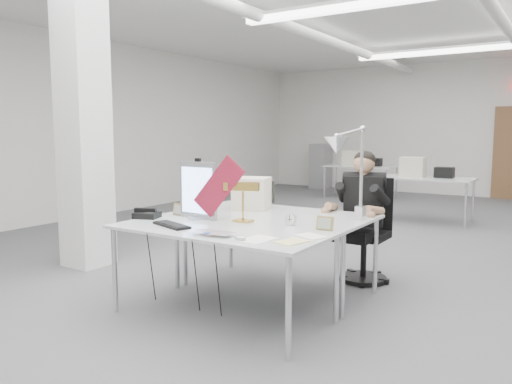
% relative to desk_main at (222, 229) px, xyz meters
% --- Properties ---
extents(room_shell, '(10.04, 14.04, 3.24)m').
position_rel_desk_main_xyz_m(room_shell, '(0.04, 2.63, 0.95)').
color(room_shell, '#515153').
rests_on(room_shell, ground).
extents(desk_main, '(1.80, 0.90, 0.02)m').
position_rel_desk_main_xyz_m(desk_main, '(0.00, 0.00, 0.00)').
color(desk_main, silver).
rests_on(desk_main, room_shell).
extents(desk_second, '(1.80, 0.90, 0.02)m').
position_rel_desk_main_xyz_m(desk_second, '(0.00, 0.90, 0.00)').
color(desk_second, silver).
rests_on(desk_second, room_shell).
extents(bg_desk_a, '(1.60, 0.80, 0.02)m').
position_rel_desk_main_xyz_m(bg_desk_a, '(0.20, 5.50, 0.00)').
color(bg_desk_a, silver).
rests_on(bg_desk_a, room_shell).
extents(bg_desk_b, '(1.60, 0.80, 0.02)m').
position_rel_desk_main_xyz_m(bg_desk_b, '(-1.80, 7.70, 0.00)').
color(bg_desk_b, silver).
rests_on(bg_desk_b, room_shell).
extents(filing_cabinet, '(0.45, 0.55, 1.20)m').
position_rel_desk_main_xyz_m(filing_cabinet, '(-3.50, 9.15, -0.14)').
color(filing_cabinet, gray).
rests_on(filing_cabinet, room_shell).
extents(office_chair, '(0.61, 0.61, 1.02)m').
position_rel_desk_main_xyz_m(office_chair, '(0.61, 1.61, -0.23)').
color(office_chair, black).
rests_on(office_chair, room_shell).
extents(seated_person, '(0.67, 0.76, 0.98)m').
position_rel_desk_main_xyz_m(seated_person, '(0.61, 1.56, 0.16)').
color(seated_person, black).
rests_on(seated_person, office_chair).
extents(monitor, '(0.41, 0.06, 0.51)m').
position_rel_desk_main_xyz_m(monitor, '(-0.44, 0.25, 0.27)').
color(monitor, '#A4A4A9').
rests_on(monitor, desk_main).
extents(pennant, '(0.51, 0.08, 0.55)m').
position_rel_desk_main_xyz_m(pennant, '(-0.19, 0.21, 0.32)').
color(pennant, maroon).
rests_on(pennant, monitor).
extents(keyboard, '(0.43, 0.26, 0.02)m').
position_rel_desk_main_xyz_m(keyboard, '(-0.39, -0.17, 0.02)').
color(keyboard, black).
rests_on(keyboard, desk_main).
extents(laptop, '(0.38, 0.27, 0.03)m').
position_rel_desk_main_xyz_m(laptop, '(0.11, -0.33, 0.03)').
color(laptop, silver).
rests_on(laptop, desk_main).
extents(mouse, '(0.11, 0.08, 0.04)m').
position_rel_desk_main_xyz_m(mouse, '(0.40, -0.31, 0.03)').
color(mouse, silver).
rests_on(mouse, desk_main).
extents(bankers_lamp, '(0.33, 0.24, 0.35)m').
position_rel_desk_main_xyz_m(bankers_lamp, '(-0.01, 0.32, 0.19)').
color(bankers_lamp, gold).
rests_on(bankers_lamp, desk_main).
extents(desk_phone, '(0.26, 0.25, 0.05)m').
position_rel_desk_main_xyz_m(desk_phone, '(-0.85, 0.01, 0.04)').
color(desk_phone, black).
rests_on(desk_phone, desk_main).
extents(picture_frame_left, '(0.14, 0.06, 0.11)m').
position_rel_desk_main_xyz_m(picture_frame_left, '(-0.71, 0.28, 0.07)').
color(picture_frame_left, '#A18145').
rests_on(picture_frame_left, desk_main).
extents(picture_frame_right, '(0.14, 0.04, 0.11)m').
position_rel_desk_main_xyz_m(picture_frame_right, '(0.74, 0.37, 0.07)').
color(picture_frame_right, olive).
rests_on(picture_frame_right, desk_main).
extents(desk_clock, '(0.11, 0.07, 0.10)m').
position_rel_desk_main_xyz_m(desk_clock, '(0.41, 0.40, 0.06)').
color(desk_clock, silver).
rests_on(desk_clock, desk_main).
extents(paper_stack_a, '(0.21, 0.29, 0.01)m').
position_rel_desk_main_xyz_m(paper_stack_a, '(0.49, -0.22, 0.02)').
color(paper_stack_a, white).
rests_on(paper_stack_a, desk_main).
extents(paper_stack_b, '(0.21, 0.26, 0.01)m').
position_rel_desk_main_xyz_m(paper_stack_b, '(0.73, -0.15, 0.02)').
color(paper_stack_b, '#E5D789').
rests_on(paper_stack_b, desk_main).
extents(paper_stack_c, '(0.26, 0.22, 0.01)m').
position_rel_desk_main_xyz_m(paper_stack_c, '(0.76, 0.09, 0.02)').
color(paper_stack_c, white).
rests_on(paper_stack_c, desk_main).
extents(beige_monitor, '(0.42, 0.40, 0.32)m').
position_rel_desk_main_xyz_m(beige_monitor, '(-0.34, 0.96, 0.17)').
color(beige_monitor, beige).
rests_on(beige_monitor, desk_second).
extents(architect_lamp, '(0.37, 0.73, 0.90)m').
position_rel_desk_main_xyz_m(architect_lamp, '(0.80, 0.74, 0.46)').
color(architect_lamp, '#AFAFB4').
rests_on(architect_lamp, desk_second).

